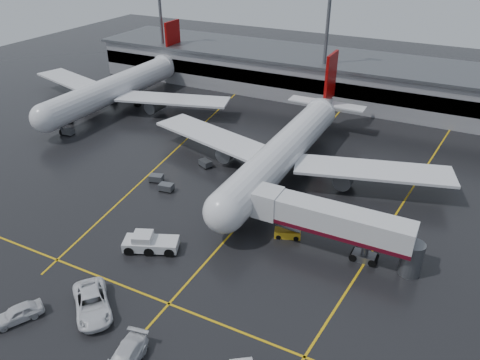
% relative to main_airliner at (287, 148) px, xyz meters
% --- Properties ---
extents(ground, '(220.00, 220.00, 0.00)m').
position_rel_main_airliner_xyz_m(ground, '(0.00, -9.70, -4.21)').
color(ground, black).
rests_on(ground, ground).
extents(apron_line_centre, '(0.25, 90.00, 0.02)m').
position_rel_main_airliner_xyz_m(apron_line_centre, '(0.00, -9.70, -4.20)').
color(apron_line_centre, gold).
rests_on(apron_line_centre, ground).
extents(apron_line_stop, '(60.00, 0.25, 0.02)m').
position_rel_main_airliner_xyz_m(apron_line_stop, '(0.00, -31.70, -4.20)').
color(apron_line_stop, gold).
rests_on(apron_line_stop, ground).
extents(apron_line_left, '(9.99, 69.35, 0.02)m').
position_rel_main_airliner_xyz_m(apron_line_left, '(-20.00, 0.30, -4.20)').
color(apron_line_left, gold).
rests_on(apron_line_left, ground).
extents(apron_line_right, '(7.57, 69.64, 0.02)m').
position_rel_main_airliner_xyz_m(apron_line_right, '(18.00, 0.30, -4.20)').
color(apron_line_right, gold).
rests_on(apron_line_right, ground).
extents(terminal, '(122.00, 19.00, 8.60)m').
position_rel_main_airliner_xyz_m(terminal, '(0.00, 38.23, 0.11)').
color(terminal, gray).
rests_on(terminal, ground).
extents(light_mast_left, '(3.00, 1.20, 25.45)m').
position_rel_main_airliner_xyz_m(light_mast_left, '(-45.00, 32.30, 10.27)').
color(light_mast_left, '#595B60').
rests_on(light_mast_left, ground).
extents(light_mast_mid, '(3.00, 1.20, 25.45)m').
position_rel_main_airliner_xyz_m(light_mast_mid, '(-5.00, 32.30, 10.27)').
color(light_mast_mid, '#595B60').
rests_on(light_mast_mid, ground).
extents(main_airliner, '(48.80, 45.60, 14.10)m').
position_rel_main_airliner_xyz_m(main_airliner, '(0.00, 0.00, 0.00)').
color(main_airliner, silver).
rests_on(main_airliner, ground).
extents(second_airliner, '(48.80, 45.60, 14.10)m').
position_rel_main_airliner_xyz_m(second_airliner, '(-42.00, 12.00, 0.00)').
color(second_airliner, silver).
rests_on(second_airliner, ground).
extents(jet_bridge, '(19.90, 3.40, 6.05)m').
position_rel_main_airliner_xyz_m(jet_bridge, '(11.87, -15.70, -0.28)').
color(jet_bridge, silver).
rests_on(jet_bridge, ground).
extents(pushback_tractor, '(6.89, 4.86, 2.28)m').
position_rel_main_airliner_xyz_m(pushback_tractor, '(-7.12, -25.22, -3.30)').
color(pushback_tractor, silver).
rests_on(pushback_tractor, ground).
extents(belt_loader, '(3.48, 2.37, 2.03)m').
position_rel_main_airliner_xyz_m(belt_loader, '(6.48, -15.47, -3.71)').
color(belt_loader, gold).
rests_on(belt_loader, ground).
extents(service_van_a, '(7.47, 7.10, 1.96)m').
position_rel_main_airliner_xyz_m(service_van_a, '(-6.21, -35.88, -3.23)').
color(service_van_a, white).
rests_on(service_van_a, ground).
extents(service_van_b, '(3.51, 6.30, 1.72)m').
position_rel_main_airliner_xyz_m(service_van_b, '(0.94, -39.76, -3.35)').
color(service_van_b, silver).
rests_on(service_van_b, ground).
extents(service_van_d, '(3.92, 5.07, 1.61)m').
position_rel_main_airliner_xyz_m(service_van_d, '(-11.86, -40.08, -3.40)').
color(service_van_d, silver).
rests_on(service_van_d, ground).
extents(baggage_cart_a, '(2.17, 1.59, 1.12)m').
position_rel_main_airliner_xyz_m(baggage_cart_a, '(-13.28, -12.98, -3.58)').
color(baggage_cart_a, '#595B60').
rests_on(baggage_cart_a, ground).
extents(baggage_cart_b, '(2.28, 1.81, 1.12)m').
position_rel_main_airliner_xyz_m(baggage_cart_b, '(-16.16, -11.40, -3.58)').
color(baggage_cart_b, '#595B60').
rests_on(baggage_cart_b, ground).
extents(baggage_cart_c, '(2.36, 2.02, 1.12)m').
position_rel_main_airliner_xyz_m(baggage_cart_c, '(-12.10, -3.92, -3.58)').
color(baggage_cart_c, '#595B60').
rests_on(baggage_cart_c, ground).
extents(baggage_cart_d, '(2.35, 1.97, 1.12)m').
position_rel_main_airliner_xyz_m(baggage_cart_d, '(-45.14, -0.36, -3.58)').
color(baggage_cart_d, '#595B60').
rests_on(baggage_cart_d, ground).
extents(baggage_cart_e, '(2.13, 1.51, 1.12)m').
position_rel_main_airliner_xyz_m(baggage_cart_e, '(-40.74, -4.40, -3.58)').
color(baggage_cart_e, '#595B60').
rests_on(baggage_cart_e, ground).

